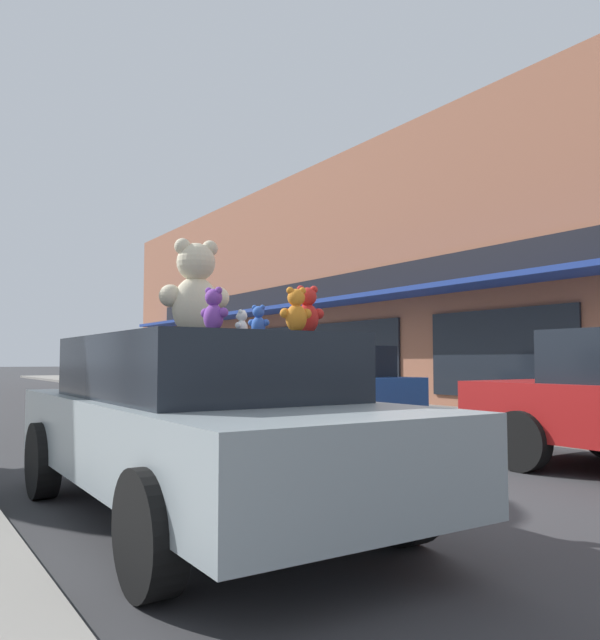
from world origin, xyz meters
name	(u,v)px	position (x,y,z in m)	size (l,w,h in m)	color
ground_plane	(420,487)	(0.00, 0.00, 0.00)	(260.00, 260.00, 0.00)	#333335
storefront_row	(505,288)	(13.96, 9.96, 3.83)	(15.03, 36.88, 7.68)	#9E6047
plush_art_car	(197,419)	(-2.34, 0.08, 0.77)	(1.99, 4.57, 1.43)	#8C999E
teddy_bear_giant	(196,290)	(-2.21, 0.43, 1.85)	(0.64, 0.41, 0.86)	beige
teddy_bear_blue	(258,321)	(-2.01, -0.33, 1.55)	(0.16, 0.16, 0.24)	blue
teddy_bear_white	(242,324)	(-1.96, 0.04, 1.54)	(0.16, 0.15, 0.23)	white
teddy_bear_purple	(214,310)	(-2.60, -0.76, 1.58)	(0.17, 0.22, 0.30)	purple
teddy_bear_red	(307,310)	(-1.88, -0.81, 1.60)	(0.26, 0.19, 0.35)	red
teddy_bear_orange	(296,310)	(-2.07, -0.95, 1.58)	(0.24, 0.17, 0.31)	orange
parked_car_far_center	(312,382)	(2.41, 5.39, 0.83)	(1.95, 4.46, 1.50)	#1E4793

